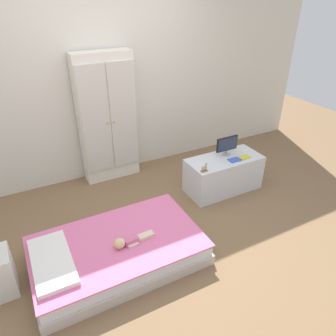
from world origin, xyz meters
name	(u,v)px	position (x,y,z in m)	size (l,w,h in m)	color
ground_plane	(161,235)	(0.00, 0.00, -0.01)	(10.00, 10.00, 0.02)	brown
back_wall	(103,74)	(0.00, 1.57, 1.35)	(6.40, 0.05, 2.70)	silver
bed	(118,251)	(-0.51, -0.13, 0.12)	(1.56, 0.94, 0.24)	beige
pillow	(52,261)	(-1.09, -0.13, 0.26)	(0.32, 0.68, 0.05)	white
doll	(127,241)	(-0.45, -0.21, 0.27)	(0.39, 0.14, 0.10)	#D6668E
wardrobe	(107,119)	(-0.05, 1.41, 0.83)	(0.72, 0.27, 1.65)	white
tv_stand	(223,174)	(1.10, 0.42, 0.22)	(0.95, 0.44, 0.45)	silver
tv_monitor	(227,145)	(1.17, 0.49, 0.59)	(0.30, 0.10, 0.24)	#99999E
rocking_horse_toy	(205,168)	(0.70, 0.27, 0.49)	(0.08, 0.04, 0.10)	#8E6642
book_blue	(235,160)	(1.17, 0.32, 0.46)	(0.14, 0.10, 0.01)	blue
book_yellow	(245,157)	(1.32, 0.32, 0.45)	(0.14, 0.10, 0.01)	gold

